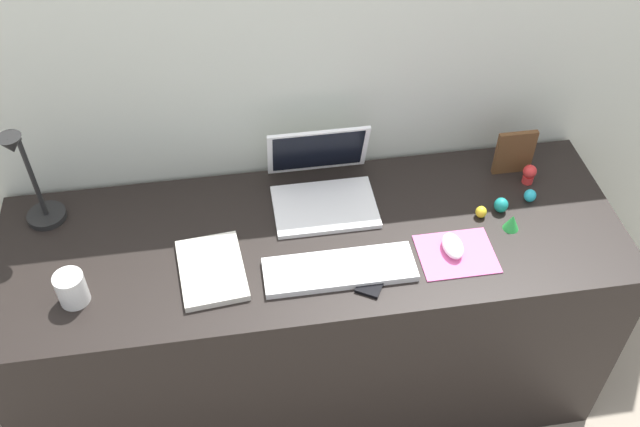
% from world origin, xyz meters
% --- Properties ---
extents(ground_plane, '(6.00, 6.00, 0.00)m').
position_xyz_m(ground_plane, '(0.00, 0.00, 0.00)').
color(ground_plane, gray).
extents(back_wall, '(2.98, 0.05, 1.44)m').
position_xyz_m(back_wall, '(0.00, 0.34, 0.72)').
color(back_wall, beige).
rests_on(back_wall, ground_plane).
extents(desk, '(1.78, 0.60, 0.74)m').
position_xyz_m(desk, '(0.00, 0.00, 0.37)').
color(desk, black).
rests_on(desk, ground_plane).
extents(laptop, '(0.30, 0.28, 0.21)m').
position_xyz_m(laptop, '(0.05, 0.17, 0.79)').
color(laptop, white).
rests_on(laptop, desk).
extents(keyboard, '(0.41, 0.13, 0.02)m').
position_xyz_m(keyboard, '(0.05, -0.14, 0.75)').
color(keyboard, white).
rests_on(keyboard, desk).
extents(mousepad, '(0.21, 0.17, 0.00)m').
position_xyz_m(mousepad, '(0.38, -0.13, 0.74)').
color(mousepad, pink).
rests_on(mousepad, desk).
extents(mouse, '(0.06, 0.10, 0.03)m').
position_xyz_m(mouse, '(0.37, -0.11, 0.76)').
color(mouse, white).
rests_on(mouse, mousepad).
extents(cell_phone, '(0.12, 0.14, 0.01)m').
position_xyz_m(cell_phone, '(0.14, -0.18, 0.74)').
color(cell_phone, black).
rests_on(cell_phone, desk).
extents(desk_lamp, '(0.11, 0.14, 0.35)m').
position_xyz_m(desk_lamp, '(-0.75, 0.17, 0.90)').
color(desk_lamp, black).
rests_on(desk_lamp, desk).
extents(notebook_pad, '(0.19, 0.25, 0.02)m').
position_xyz_m(notebook_pad, '(-0.29, -0.09, 0.75)').
color(notebook_pad, silver).
rests_on(notebook_pad, desk).
extents(picture_frame, '(0.12, 0.02, 0.15)m').
position_xyz_m(picture_frame, '(0.65, 0.18, 0.81)').
color(picture_frame, brown).
rests_on(picture_frame, desk).
extents(coffee_mug, '(0.08, 0.08, 0.09)m').
position_xyz_m(coffee_mug, '(-0.64, -0.13, 0.79)').
color(coffee_mug, white).
rests_on(coffee_mug, desk).
extents(toy_figurine_teal, '(0.04, 0.04, 0.05)m').
position_xyz_m(toy_figurine_teal, '(0.56, 0.02, 0.76)').
color(toy_figurine_teal, teal).
rests_on(toy_figurine_teal, desk).
extents(toy_figurine_cyan, '(0.04, 0.04, 0.04)m').
position_xyz_m(toy_figurine_cyan, '(0.66, 0.05, 0.76)').
color(toy_figurine_cyan, '#28B7CC').
rests_on(toy_figurine_cyan, desk).
extents(toy_figurine_red, '(0.04, 0.04, 0.06)m').
position_xyz_m(toy_figurine_red, '(0.68, 0.13, 0.77)').
color(toy_figurine_red, red).
rests_on(toy_figurine_red, desk).
extents(toy_figurine_green, '(0.05, 0.05, 0.05)m').
position_xyz_m(toy_figurine_green, '(0.56, -0.05, 0.77)').
color(toy_figurine_green, green).
rests_on(toy_figurine_green, desk).
extents(toy_figurine_yellow, '(0.03, 0.03, 0.04)m').
position_xyz_m(toy_figurine_yellow, '(0.49, 0.01, 0.76)').
color(toy_figurine_yellow, yellow).
rests_on(toy_figurine_yellow, desk).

